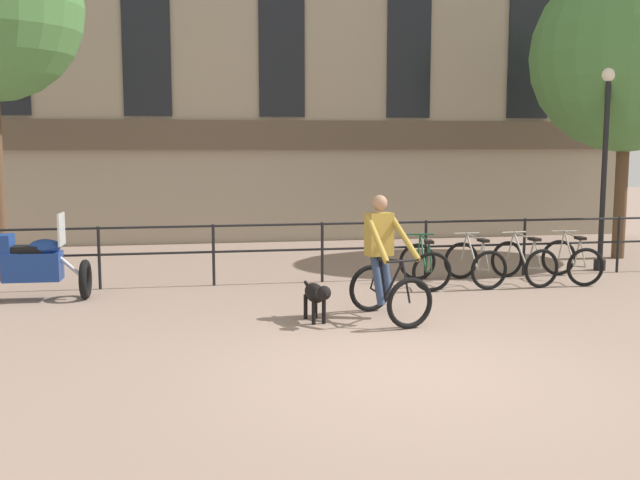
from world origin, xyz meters
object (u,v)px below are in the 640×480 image
at_px(cyclist_with_bike, 385,263).
at_px(parked_bicycle_mid_left, 475,264).
at_px(parked_motorcycle, 32,264).
at_px(parked_bicycle_near_lamp, 424,265).
at_px(parked_bicycle_mid_right, 524,262).
at_px(dog, 316,294).
at_px(street_lamp, 605,157).
at_px(parked_bicycle_far_end, 572,261).

height_order(cyclist_with_bike, parked_bicycle_mid_left, cyclist_with_bike).
height_order(parked_motorcycle, parked_bicycle_near_lamp, parked_motorcycle).
bearing_deg(parked_motorcycle, parked_bicycle_mid_right, -87.16).
distance_m(dog, parked_bicycle_mid_left, 3.87).
height_order(dog, parked_bicycle_mid_left, parked_bicycle_mid_left).
bearing_deg(dog, street_lamp, 18.58).
bearing_deg(cyclist_with_bike, parked_bicycle_mid_left, 30.85).
bearing_deg(parked_bicycle_mid_left, parked_motorcycle, -4.18).
height_order(parked_bicycle_near_lamp, street_lamp, street_lamp).
distance_m(dog, parked_bicycle_near_lamp, 3.18).
bearing_deg(parked_bicycle_mid_right, dog, 20.95).
relative_size(parked_motorcycle, parked_bicycle_far_end, 1.47).
relative_size(dog, parked_bicycle_mid_right, 0.79).
bearing_deg(parked_bicycle_mid_left, cyclist_with_bike, 39.75).
height_order(cyclist_with_bike, street_lamp, street_lamp).
relative_size(cyclist_with_bike, street_lamp, 0.45).
relative_size(parked_bicycle_mid_left, parked_bicycle_mid_right, 0.97).
relative_size(cyclist_with_bike, parked_bicycle_mid_right, 1.42).
distance_m(parked_motorcycle, parked_bicycle_mid_right, 8.11).
distance_m(parked_bicycle_mid_left, street_lamp, 3.53).
xyz_separation_m(parked_bicycle_near_lamp, parked_bicycle_mid_left, (0.90, 0.00, -0.00)).
bearing_deg(dog, parked_motorcycle, 142.60).
bearing_deg(parked_motorcycle, parked_bicycle_near_lamp, -87.01).
distance_m(dog, parked_bicycle_mid_right, 4.63).
relative_size(parked_bicycle_near_lamp, parked_bicycle_far_end, 1.01).
bearing_deg(parked_motorcycle, parked_bicycle_mid_left, -87.09).
height_order(parked_bicycle_mid_left, parked_bicycle_far_end, same).
xyz_separation_m(parked_bicycle_near_lamp, street_lamp, (3.79, 0.94, 1.80)).
xyz_separation_m(parked_motorcycle, parked_bicycle_far_end, (9.01, 0.08, -0.20)).
relative_size(dog, parked_bicycle_near_lamp, 0.81).
bearing_deg(street_lamp, parked_bicycle_mid_right, -154.85).
bearing_deg(cyclist_with_bike, parked_bicycle_far_end, 14.59).
bearing_deg(parked_motorcycle, dog, -115.86).
bearing_deg(cyclist_with_bike, parked_motorcycle, 144.11).
xyz_separation_m(parked_motorcycle, parked_bicycle_near_lamp, (6.31, 0.08, -0.20)).
relative_size(parked_bicycle_mid_right, parked_bicycle_far_end, 1.04).
height_order(parked_bicycle_mid_right, street_lamp, street_lamp).
bearing_deg(parked_bicycle_near_lamp, parked_bicycle_mid_left, -175.41).
height_order(parked_bicycle_near_lamp, parked_bicycle_far_end, same).
relative_size(parked_bicycle_mid_left, street_lamp, 0.30).
bearing_deg(parked_bicycle_near_lamp, parked_bicycle_far_end, -175.41).
bearing_deg(dog, parked_bicycle_mid_right, 19.85).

